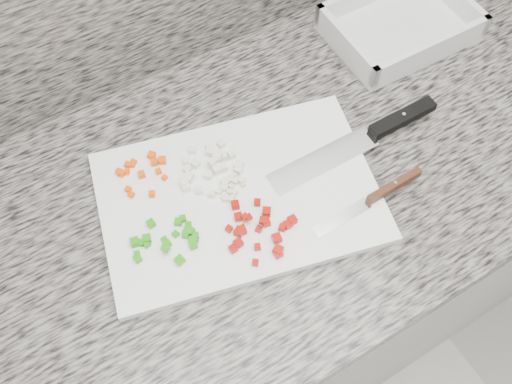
# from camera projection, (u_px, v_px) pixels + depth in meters

# --- Properties ---
(cabinet) EXTENTS (3.92, 0.62, 0.86)m
(cabinet) POSITION_uv_depth(u_px,v_px,m) (273.00, 273.00, 1.36)
(cabinet) COLOR silver
(cabinet) RESTS_ON ground
(countertop) EXTENTS (3.96, 0.64, 0.04)m
(countertop) POSITION_uv_depth(u_px,v_px,m) (280.00, 174.00, 0.97)
(countertop) COLOR slate
(countertop) RESTS_ON cabinet
(cutting_board) EXTENTS (0.50, 0.39, 0.01)m
(cutting_board) POSITION_uv_depth(u_px,v_px,m) (239.00, 197.00, 0.91)
(cutting_board) COLOR white
(cutting_board) RESTS_ON countertop
(carrot_pile) EXTENTS (0.08, 0.08, 0.01)m
(carrot_pile) POSITION_uv_depth(u_px,v_px,m) (142.00, 171.00, 0.92)
(carrot_pile) COLOR #F44B05
(carrot_pile) RESTS_ON cutting_board
(onion_pile) EXTENTS (0.11, 0.11, 0.02)m
(onion_pile) POSITION_uv_depth(u_px,v_px,m) (212.00, 167.00, 0.92)
(onion_pile) COLOR silver
(onion_pile) RESTS_ON cutting_board
(green_pepper_pile) EXTENTS (0.10, 0.09, 0.02)m
(green_pepper_pile) POSITION_uv_depth(u_px,v_px,m) (169.00, 238.00, 0.86)
(green_pepper_pile) COLOR #268E0C
(green_pepper_pile) RESTS_ON cutting_board
(red_pepper_pile) EXTENTS (0.11, 0.12, 0.02)m
(red_pepper_pile) POSITION_uv_depth(u_px,v_px,m) (259.00, 229.00, 0.87)
(red_pepper_pile) COLOR #9E0B02
(red_pepper_pile) RESTS_ON cutting_board
(garlic_pile) EXTENTS (0.05, 0.05, 0.01)m
(garlic_pile) POSITION_uv_depth(u_px,v_px,m) (231.00, 189.00, 0.91)
(garlic_pile) COLOR beige
(garlic_pile) RESTS_ON cutting_board
(chef_knife) EXTENTS (0.32, 0.05, 0.02)m
(chef_knife) POSITION_uv_depth(u_px,v_px,m) (376.00, 132.00, 0.96)
(chef_knife) COLOR silver
(chef_knife) RESTS_ON cutting_board
(paring_knife) EXTENTS (0.20, 0.02, 0.02)m
(paring_knife) POSITION_uv_depth(u_px,v_px,m) (381.00, 194.00, 0.90)
(paring_knife) COLOR silver
(paring_knife) RESTS_ON cutting_board
(tray) EXTENTS (0.27, 0.20, 0.06)m
(tray) POSITION_uv_depth(u_px,v_px,m) (400.00, 26.00, 1.09)
(tray) COLOR silver
(tray) RESTS_ON countertop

